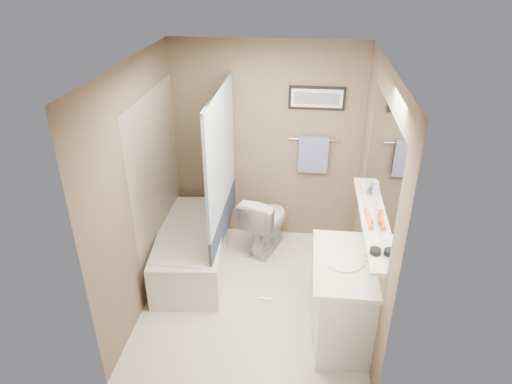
# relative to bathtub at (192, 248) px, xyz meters

# --- Properties ---
(ground) EXTENTS (2.50, 2.50, 0.00)m
(ground) POSITION_rel_bathtub_xyz_m (0.75, -0.41, -0.25)
(ground) COLOR silver
(ground) RESTS_ON ground
(ceiling) EXTENTS (2.20, 2.50, 0.04)m
(ceiling) POSITION_rel_bathtub_xyz_m (0.75, -0.41, 2.13)
(ceiling) COLOR white
(ceiling) RESTS_ON wall_back
(wall_back) EXTENTS (2.20, 0.04, 2.40)m
(wall_back) POSITION_rel_bathtub_xyz_m (0.75, 0.82, 0.95)
(wall_back) COLOR brown
(wall_back) RESTS_ON ground
(wall_front) EXTENTS (2.20, 0.04, 2.40)m
(wall_front) POSITION_rel_bathtub_xyz_m (0.75, -1.64, 0.95)
(wall_front) COLOR brown
(wall_front) RESTS_ON ground
(wall_left) EXTENTS (0.04, 2.50, 2.40)m
(wall_left) POSITION_rel_bathtub_xyz_m (-0.33, -0.41, 0.95)
(wall_left) COLOR brown
(wall_left) RESTS_ON ground
(wall_right) EXTENTS (0.04, 2.50, 2.40)m
(wall_right) POSITION_rel_bathtub_xyz_m (1.83, -0.41, 0.95)
(wall_right) COLOR brown
(wall_right) RESTS_ON ground
(tile_surround) EXTENTS (0.02, 1.55, 2.00)m
(tile_surround) POSITION_rel_bathtub_xyz_m (-0.34, 0.09, 0.75)
(tile_surround) COLOR tan
(tile_surround) RESTS_ON wall_left
(curtain_rod) EXTENTS (0.02, 1.55, 0.02)m
(curtain_rod) POSITION_rel_bathtub_xyz_m (0.35, 0.09, 1.80)
(curtain_rod) COLOR silver
(curtain_rod) RESTS_ON wall_left
(curtain_upper) EXTENTS (0.03, 1.45, 1.28)m
(curtain_upper) POSITION_rel_bathtub_xyz_m (0.35, 0.09, 1.15)
(curtain_upper) COLOR silver
(curtain_upper) RESTS_ON curtain_rod
(curtain_lower) EXTENTS (0.03, 1.45, 0.36)m
(curtain_lower) POSITION_rel_bathtub_xyz_m (0.35, 0.09, 0.33)
(curtain_lower) COLOR #29384D
(curtain_lower) RESTS_ON curtain_rod
(mirror) EXTENTS (0.02, 1.60, 1.00)m
(mirror) POSITION_rel_bathtub_xyz_m (1.84, -0.56, 1.37)
(mirror) COLOR silver
(mirror) RESTS_ON wall_right
(shelf) EXTENTS (0.12, 1.60, 0.03)m
(shelf) POSITION_rel_bathtub_xyz_m (1.79, -0.56, 0.85)
(shelf) COLOR silver
(shelf) RESTS_ON wall_right
(towel_bar) EXTENTS (0.60, 0.02, 0.02)m
(towel_bar) POSITION_rel_bathtub_xyz_m (1.30, 0.81, 1.05)
(towel_bar) COLOR silver
(towel_bar) RESTS_ON wall_back
(towel) EXTENTS (0.34, 0.05, 0.44)m
(towel) POSITION_rel_bathtub_xyz_m (1.30, 0.79, 0.87)
(towel) COLOR #919BD3
(towel) RESTS_ON towel_bar
(art_frame) EXTENTS (0.62, 0.02, 0.26)m
(art_frame) POSITION_rel_bathtub_xyz_m (1.30, 0.82, 1.53)
(art_frame) COLOR black
(art_frame) RESTS_ON wall_back
(art_mat) EXTENTS (0.56, 0.00, 0.20)m
(art_mat) POSITION_rel_bathtub_xyz_m (1.30, 0.81, 1.53)
(art_mat) COLOR white
(art_mat) RESTS_ON art_frame
(art_image) EXTENTS (0.50, 0.00, 0.13)m
(art_image) POSITION_rel_bathtub_xyz_m (1.30, 0.81, 1.53)
(art_image) COLOR #595959
(art_image) RESTS_ON art_mat
(door) EXTENTS (0.80, 0.02, 2.00)m
(door) POSITION_rel_bathtub_xyz_m (1.30, -1.65, 0.75)
(door) COLOR silver
(door) RESTS_ON wall_front
(door_handle) EXTENTS (0.10, 0.02, 0.02)m
(door_handle) POSITION_rel_bathtub_xyz_m (0.97, -1.60, 0.75)
(door_handle) COLOR silver
(door_handle) RESTS_ON door
(bathtub) EXTENTS (0.85, 1.56, 0.50)m
(bathtub) POSITION_rel_bathtub_xyz_m (0.00, 0.00, 0.00)
(bathtub) COLOR silver
(bathtub) RESTS_ON ground
(tub_rim) EXTENTS (0.56, 1.36, 0.02)m
(tub_rim) POSITION_rel_bathtub_xyz_m (-0.00, 0.00, 0.25)
(tub_rim) COLOR beige
(tub_rim) RESTS_ON bathtub
(toilet) EXTENTS (0.62, 0.82, 0.74)m
(toilet) POSITION_rel_bathtub_xyz_m (0.78, 0.48, 0.12)
(toilet) COLOR silver
(toilet) RESTS_ON ground
(vanity) EXTENTS (0.56, 0.93, 0.80)m
(vanity) POSITION_rel_bathtub_xyz_m (1.60, -0.86, 0.15)
(vanity) COLOR silver
(vanity) RESTS_ON ground
(countertop) EXTENTS (0.54, 0.96, 0.04)m
(countertop) POSITION_rel_bathtub_xyz_m (1.59, -0.86, 0.57)
(countertop) COLOR white
(countertop) RESTS_ON vanity
(sink_basin) EXTENTS (0.34, 0.34, 0.01)m
(sink_basin) POSITION_rel_bathtub_xyz_m (1.58, -0.86, 0.60)
(sink_basin) COLOR silver
(sink_basin) RESTS_ON countertop
(faucet_spout) EXTENTS (0.02, 0.02, 0.10)m
(faucet_spout) POSITION_rel_bathtub_xyz_m (1.78, -0.86, 0.64)
(faucet_spout) COLOR silver
(faucet_spout) RESTS_ON countertop
(faucet_knob) EXTENTS (0.05, 0.05, 0.05)m
(faucet_knob) POSITION_rel_bathtub_xyz_m (1.78, -0.76, 0.62)
(faucet_knob) COLOR white
(faucet_knob) RESTS_ON countertop
(candle_bowl_near) EXTENTS (0.09, 0.09, 0.04)m
(candle_bowl_near) POSITION_rel_bathtub_xyz_m (1.79, -1.11, 0.89)
(candle_bowl_near) COLOR black
(candle_bowl_near) RESTS_ON shelf
(hair_brush_front) EXTENTS (0.04, 0.22, 0.04)m
(hair_brush_front) POSITION_rel_bathtub_xyz_m (1.79, -0.67, 0.89)
(hair_brush_front) COLOR #F05A21
(hair_brush_front) RESTS_ON shelf
(hair_brush_back) EXTENTS (0.06, 0.22, 0.04)m
(hair_brush_back) POSITION_rel_bathtub_xyz_m (1.79, -0.57, 0.89)
(hair_brush_back) COLOR #E75220
(hair_brush_back) RESTS_ON shelf
(pink_comb) EXTENTS (0.04, 0.16, 0.01)m
(pink_comb) POSITION_rel_bathtub_xyz_m (1.79, -0.36, 0.87)
(pink_comb) COLOR pink
(pink_comb) RESTS_ON shelf
(glass_jar) EXTENTS (0.08, 0.08, 0.10)m
(glass_jar) POSITION_rel_bathtub_xyz_m (1.79, -0.03, 0.92)
(glass_jar) COLOR silver
(glass_jar) RESTS_ON shelf
(soap_bottle) EXTENTS (0.07, 0.07, 0.15)m
(soap_bottle) POSITION_rel_bathtub_xyz_m (1.79, -0.11, 0.94)
(soap_bottle) COLOR #999999
(soap_bottle) RESTS_ON shelf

